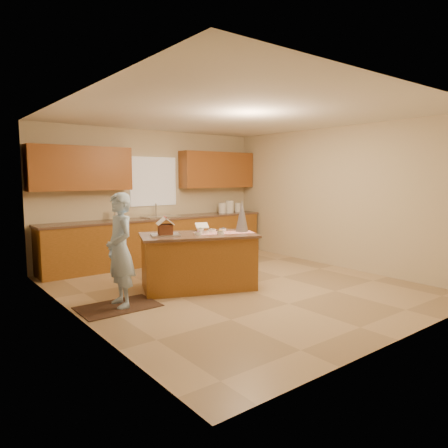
{
  "coord_description": "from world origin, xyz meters",
  "views": [
    {
      "loc": [
        -4.11,
        -4.95,
        1.76
      ],
      "look_at": [
        -0.1,
        0.2,
        1.0
      ],
      "focal_mm": 32.98,
      "sensor_mm": 36.0,
      "label": 1
    }
  ],
  "objects_px": {
    "island_base": "(198,262)",
    "gingerbread_house": "(165,228)",
    "boy": "(120,250)",
    "tinsel_tree": "(242,216)"
  },
  "relations": [
    {
      "from": "island_base",
      "to": "gingerbread_house",
      "type": "height_order",
      "value": "gingerbread_house"
    },
    {
      "from": "boy",
      "to": "gingerbread_house",
      "type": "distance_m",
      "value": 0.92
    },
    {
      "from": "island_base",
      "to": "tinsel_tree",
      "type": "bearing_deg",
      "value": 3.67
    },
    {
      "from": "island_base",
      "to": "gingerbread_house",
      "type": "xyz_separation_m",
      "value": [
        -0.5,
        0.15,
        0.57
      ]
    },
    {
      "from": "tinsel_tree",
      "to": "gingerbread_house",
      "type": "distance_m",
      "value": 1.26
    },
    {
      "from": "boy",
      "to": "gingerbread_house",
      "type": "bearing_deg",
      "value": 110.86
    },
    {
      "from": "island_base",
      "to": "tinsel_tree",
      "type": "distance_m",
      "value": 1.02
    },
    {
      "from": "tinsel_tree",
      "to": "gingerbread_house",
      "type": "xyz_separation_m",
      "value": [
        -1.2,
        0.38,
        -0.14
      ]
    },
    {
      "from": "boy",
      "to": "gingerbread_house",
      "type": "height_order",
      "value": "boy"
    },
    {
      "from": "island_base",
      "to": "boy",
      "type": "xyz_separation_m",
      "value": [
        -1.35,
        -0.12,
        0.37
      ]
    }
  ]
}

